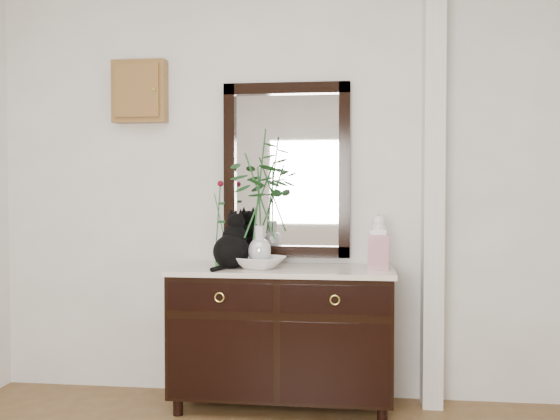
# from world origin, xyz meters

# --- Properties ---
(wall_back) EXTENTS (3.60, 0.04, 2.70)m
(wall_back) POSITION_xyz_m (0.00, 1.98, 1.35)
(wall_back) COLOR white
(wall_back) RESTS_ON ground
(pilaster) EXTENTS (0.12, 0.20, 2.70)m
(pilaster) POSITION_xyz_m (1.00, 1.90, 1.35)
(pilaster) COLOR white
(pilaster) RESTS_ON ground
(sideboard) EXTENTS (1.33, 0.52, 0.82)m
(sideboard) POSITION_xyz_m (0.10, 1.73, 0.47)
(sideboard) COLOR black
(sideboard) RESTS_ON ground
(wall_mirror) EXTENTS (0.80, 0.06, 1.10)m
(wall_mirror) POSITION_xyz_m (0.10, 1.97, 1.44)
(wall_mirror) COLOR black
(wall_mirror) RESTS_ON wall_back
(key_cabinet) EXTENTS (0.35, 0.10, 0.40)m
(key_cabinet) POSITION_xyz_m (-0.85, 1.94, 1.95)
(key_cabinet) COLOR brown
(key_cabinet) RESTS_ON wall_back
(cat) EXTENTS (0.30, 0.34, 0.33)m
(cat) POSITION_xyz_m (-0.20, 1.69, 1.02)
(cat) COLOR black
(cat) RESTS_ON sideboard
(lotus_bowl) EXTENTS (0.37, 0.37, 0.07)m
(lotus_bowl) POSITION_xyz_m (-0.03, 1.69, 0.89)
(lotus_bowl) COLOR white
(lotus_bowl) RESTS_ON sideboard
(vase_branches) EXTENTS (0.48, 0.48, 0.82)m
(vase_branches) POSITION_xyz_m (-0.03, 1.69, 1.28)
(vase_branches) COLOR silver
(vase_branches) RESTS_ON lotus_bowl
(bud_vase_rose) EXTENTS (0.07, 0.07, 0.53)m
(bud_vase_rose) POSITION_xyz_m (-0.28, 1.70, 1.12)
(bud_vase_rose) COLOR #2B6A2C
(bud_vase_rose) RESTS_ON sideboard
(ginger_jar) EXTENTS (0.13, 0.13, 0.33)m
(ginger_jar) POSITION_xyz_m (0.67, 1.73, 1.01)
(ginger_jar) COLOR silver
(ginger_jar) RESTS_ON sideboard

